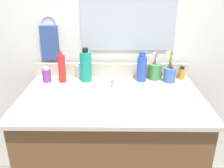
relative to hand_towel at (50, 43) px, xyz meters
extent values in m
cube|color=brown|center=(0.40, -0.33, -0.63)|extent=(0.96, 0.58, 0.78)
cube|color=beige|center=(0.40, -0.33, -0.23)|extent=(1.01, 0.63, 0.02)
cube|color=beige|center=(0.40, -0.02, -0.18)|extent=(1.01, 0.02, 0.09)
cube|color=silver|center=(0.40, 0.04, -0.37)|extent=(2.11, 0.04, 1.30)
cube|color=#B2BCC6|center=(0.50, 0.02, 0.23)|extent=(0.60, 0.01, 0.56)
torus|color=silver|center=(0.00, 0.02, 0.12)|extent=(0.10, 0.01, 0.10)
cube|color=#334C8C|center=(0.00, 0.00, 0.00)|extent=(0.11, 0.04, 0.22)
torus|color=white|center=(0.41, -0.36, -0.22)|extent=(0.37, 0.37, 0.02)
ellipsoid|color=white|center=(0.41, -0.36, -0.26)|extent=(0.32, 0.32, 0.11)
cylinder|color=#B2B5BA|center=(0.41, -0.36, -0.30)|extent=(0.04, 0.04, 0.01)
cube|color=silver|center=(0.41, -0.16, -0.21)|extent=(0.16, 0.05, 0.01)
cylinder|color=silver|center=(0.41, -0.16, -0.18)|extent=(0.02, 0.02, 0.06)
cylinder|color=silver|center=(0.41, -0.19, -0.15)|extent=(0.02, 0.09, 0.02)
cylinder|color=silver|center=(0.36, -0.16, -0.19)|extent=(0.03, 0.03, 0.04)
cylinder|color=silver|center=(0.47, -0.16, -0.19)|extent=(0.03, 0.03, 0.04)
cylinder|color=#2D4CB2|center=(0.59, -0.10, -0.14)|extent=(0.06, 0.06, 0.16)
cylinder|color=#2D4CB2|center=(0.59, -0.10, -0.05)|extent=(0.04, 0.04, 0.03)
cylinder|color=gold|center=(0.85, -0.07, -0.19)|extent=(0.04, 0.04, 0.07)
cylinder|color=black|center=(0.85, -0.07, -0.14)|extent=(0.03, 0.03, 0.02)
cylinder|color=silver|center=(0.19, -0.05, -0.18)|extent=(0.04, 0.04, 0.09)
cylinder|color=silver|center=(0.19, -0.05, -0.13)|extent=(0.02, 0.02, 0.01)
cylinder|color=teal|center=(0.24, -0.10, -0.13)|extent=(0.07, 0.07, 0.19)
cylinder|color=black|center=(0.24, -0.10, -0.02)|extent=(0.03, 0.03, 0.03)
cylinder|color=red|center=(0.09, -0.12, -0.13)|extent=(0.04, 0.04, 0.17)
cone|color=red|center=(0.09, -0.12, -0.03)|extent=(0.03, 0.03, 0.04)
cylinder|color=#7A3899|center=(-0.01, -0.12, -0.18)|extent=(0.05, 0.05, 0.08)
cylinder|color=white|center=(-0.01, -0.12, -0.13)|extent=(0.03, 0.03, 0.01)
cylinder|color=#3F8C47|center=(0.68, -0.07, -0.17)|extent=(0.08, 0.08, 0.10)
cylinder|color=white|center=(0.69, -0.08, -0.12)|extent=(0.03, 0.03, 0.17)
cube|color=white|center=(0.70, -0.09, -0.05)|extent=(0.01, 0.02, 0.01)
cylinder|color=#B23FBF|center=(0.68, -0.05, -0.13)|extent=(0.01, 0.06, 0.16)
cube|color=white|center=(0.67, -0.03, -0.06)|extent=(0.01, 0.02, 0.01)
cylinder|color=#D8333F|center=(0.66, -0.07, -0.13)|extent=(0.05, 0.01, 0.16)
cube|color=white|center=(0.64, -0.07, -0.06)|extent=(0.01, 0.02, 0.01)
cylinder|color=#3F66B7|center=(0.77, -0.11, -0.18)|extent=(0.08, 0.08, 0.09)
cylinder|color=green|center=(0.75, -0.11, -0.12)|extent=(0.03, 0.02, 0.18)
cube|color=white|center=(0.74, -0.10, -0.04)|extent=(0.01, 0.02, 0.01)
cylinder|color=#26B2B2|center=(0.76, -0.10, -0.12)|extent=(0.03, 0.04, 0.18)
cube|color=white|center=(0.74, -0.09, -0.04)|extent=(0.01, 0.02, 0.01)
cylinder|color=yellow|center=(0.78, -0.12, -0.12)|extent=(0.06, 0.03, 0.18)
cube|color=white|center=(0.80, -0.13, -0.04)|extent=(0.01, 0.02, 0.01)
cylinder|color=#D8333F|center=(0.76, -0.10, -0.12)|extent=(0.02, 0.03, 0.19)
cube|color=white|center=(0.76, -0.09, -0.03)|extent=(0.01, 0.02, 0.01)
cylinder|color=orange|center=(0.77, -0.10, -0.13)|extent=(0.02, 0.06, 0.16)
cube|color=white|center=(0.77, -0.07, -0.06)|extent=(0.01, 0.02, 0.01)
cylinder|color=#B23FBF|center=(0.77, -0.12, -0.13)|extent=(0.03, 0.05, 0.16)
cube|color=white|center=(0.78, -0.14, -0.06)|extent=(0.01, 0.02, 0.01)
camera|label=1|loc=(0.42, -1.52, 0.35)|focal=38.47mm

